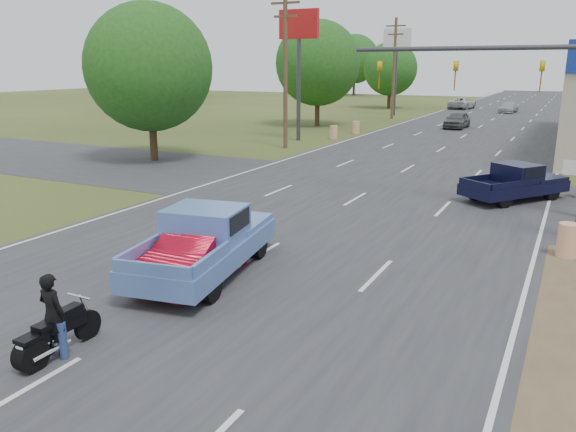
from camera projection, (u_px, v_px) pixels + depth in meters
The scene contains 24 objects.
ground at pixel (23, 393), 9.54m from camera, with size 200.00×200.00×0.00m, color #36431B.
main_road at pixel (464, 136), 43.89m from camera, with size 15.00×180.00×0.02m, color #2D2D30.
cross_road at pixel (371, 190), 25.00m from camera, with size 120.00×10.00×0.02m, color #2D2D30.
utility_pole_5 at pixel (285, 66), 36.40m from camera, with size 2.00×0.28×10.00m.
utility_pole_6 at pixel (394, 66), 57.01m from camera, with size 2.00×0.28×10.00m.
tree_0 at pixel (149, 68), 31.53m from camera, with size 7.14×7.14×8.84m.
tree_1 at pixel (318, 63), 50.12m from camera, with size 7.56×7.56×9.36m.
tree_2 at pixel (390, 69), 71.21m from camera, with size 6.72×6.72×8.32m.
tree_4 at pixel (177, 57), 96.46m from camera, with size 9.24×9.24×11.44m.
tree_6 at pixel (355, 59), 102.68m from camera, with size 8.82×8.82×10.92m.
barrel_0 at pixel (568, 240), 16.19m from camera, with size 0.56×0.56×1.00m, color orange.
barrel_2 at pixel (334, 132), 42.36m from camera, with size 0.56×0.56×1.00m, color orange.
barrel_3 at pixel (356, 127), 45.67m from camera, with size 0.56×0.56×1.00m, color orange.
pole_sign_left_near at pixel (299, 39), 39.80m from camera, with size 3.00×0.35×9.20m.
pole_sign_left_far at pixel (397, 48), 60.41m from camera, with size 3.00×0.35×9.20m.
signal_mast at pixel (520, 82), 20.32m from camera, with size 9.12×0.40×7.00m.
red_convertible at pixel (197, 252), 14.50m from camera, with size 1.50×4.29×1.41m, color #AA071C.
motorcycle at pixel (53, 336), 10.56m from camera, with size 0.61×1.99×1.01m.
rider at pixel (53, 319), 10.51m from camera, with size 0.58×0.38×1.59m, color black.
blue_pickup at pixel (207, 240), 14.85m from camera, with size 3.01×5.73×1.81m.
navy_pickup at pixel (517, 182), 22.98m from camera, with size 4.08×4.76×1.52m.
distant_car_grey at pixel (457, 120), 49.36m from camera, with size 1.70×4.23×1.44m, color #4D4C51.
distant_car_silver at pixel (508, 107), 65.73m from camera, with size 1.72×4.22×1.23m, color #ABAAAF.
distant_car_white at pixel (462, 103), 71.46m from camera, with size 2.43×5.27×1.46m, color #BBBBBB.
Camera 1 is at (7.88, -5.43, 5.39)m, focal length 35.00 mm.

